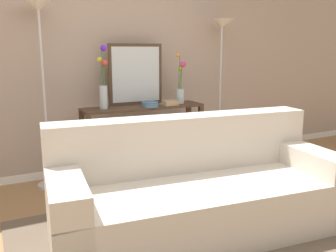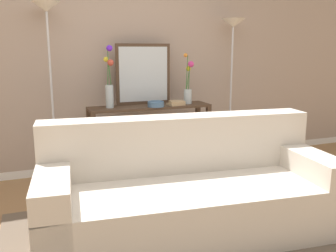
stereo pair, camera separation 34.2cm
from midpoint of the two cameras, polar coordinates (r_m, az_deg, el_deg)
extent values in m
cube|color=#9E754C|center=(2.81, 6.07, -18.64)|extent=(16.00, 16.00, 0.02)
cube|color=white|center=(4.56, -5.67, -5.68)|extent=(12.00, 0.15, 0.09)
cube|color=tan|center=(4.35, -6.06, 12.48)|extent=(12.00, 0.14, 2.75)
cube|color=brown|center=(2.92, 7.84, -17.09)|extent=(2.80, 1.91, 0.01)
cube|color=beige|center=(2.91, 6.99, -12.71)|extent=(2.33, 1.13, 0.42)
cube|color=beige|center=(3.04, 4.93, -2.72)|extent=(2.26, 0.49, 0.46)
cube|color=beige|center=(2.69, -13.81, -13.02)|extent=(0.33, 0.93, 0.60)
cube|color=beige|center=(3.36, 23.32, -8.52)|extent=(0.33, 0.93, 0.60)
cube|color=#473323|center=(4.11, -0.46, 3.01)|extent=(1.39, 0.34, 0.03)
cube|color=#473323|center=(4.25, -0.44, -5.49)|extent=(1.27, 0.29, 0.01)
cube|color=#473323|center=(3.87, -9.01, -3.71)|extent=(0.05, 0.05, 0.77)
cube|color=#473323|center=(4.33, 8.54, -2.02)|extent=(0.05, 0.05, 0.77)
cube|color=#473323|center=(4.15, -9.84, -2.69)|extent=(0.05, 0.05, 0.77)
cube|color=#473323|center=(4.58, 6.77, -1.21)|extent=(0.05, 0.05, 0.77)
cylinder|color=silver|center=(4.15, -14.68, -8.28)|extent=(0.26, 0.26, 0.02)
cylinder|color=silver|center=(3.94, -15.36, 4.00)|extent=(0.02, 0.02, 1.76)
cone|color=silver|center=(3.93, -16.14, 17.58)|extent=(0.28, 0.28, 0.10)
cylinder|color=silver|center=(4.84, 11.46, -5.24)|extent=(0.26, 0.26, 0.02)
cylinder|color=silver|center=(4.66, 11.89, 4.69)|extent=(0.02, 0.02, 1.66)
cone|color=silver|center=(4.64, 12.37, 15.52)|extent=(0.28, 0.28, 0.10)
cube|color=#473323|center=(4.19, -1.53, 8.10)|extent=(0.64, 0.02, 0.69)
cube|color=silver|center=(4.18, -1.48, 8.09)|extent=(0.57, 0.01, 0.62)
cylinder|color=silver|center=(3.95, -6.71, 4.61)|extent=(0.09, 0.09, 0.25)
cylinder|color=#3D7538|center=(3.92, -6.67, 8.11)|extent=(0.03, 0.02, 0.24)
sphere|color=#C24534|center=(3.90, -6.50, 9.84)|extent=(0.07, 0.07, 0.07)
cylinder|color=#3D7538|center=(3.94, -6.95, 8.36)|extent=(0.02, 0.02, 0.27)
sphere|color=yellow|center=(3.95, -7.22, 10.32)|extent=(0.06, 0.06, 0.06)
cylinder|color=#3D7538|center=(3.92, -6.73, 9.20)|extent=(0.04, 0.02, 0.39)
sphere|color=#6125E2|center=(3.89, -6.65, 12.02)|extent=(0.07, 0.07, 0.07)
cylinder|color=silver|center=(4.26, 5.42, 4.61)|extent=(0.09, 0.09, 0.17)
cylinder|color=#3D7538|center=(4.24, 5.33, 8.36)|extent=(0.03, 0.03, 0.39)
sphere|color=orange|center=(4.24, 5.13, 10.99)|extent=(0.05, 0.05, 0.05)
cylinder|color=#3D7538|center=(4.24, 5.66, 7.67)|extent=(0.01, 0.04, 0.29)
sphere|color=#DC3987|center=(4.24, 5.96, 9.61)|extent=(0.07, 0.07, 0.07)
cylinder|color=#3D7538|center=(4.25, 5.49, 7.34)|extent=(0.04, 0.02, 0.23)
sphere|color=yellow|center=(4.26, 5.54, 8.94)|extent=(0.06, 0.06, 0.06)
cylinder|color=#4C7093|center=(4.02, 0.52, 3.39)|extent=(0.18, 0.18, 0.05)
torus|color=#4C7093|center=(4.02, 0.52, 3.80)|extent=(0.18, 0.18, 0.01)
cube|color=tan|center=(4.14, 3.60, 3.41)|extent=(0.19, 0.17, 0.02)
cube|color=tan|center=(4.14, 3.78, 3.77)|extent=(0.17, 0.15, 0.03)
cube|color=#236033|center=(4.13, -7.67, -7.35)|extent=(0.04, 0.15, 0.13)
cube|color=maroon|center=(4.14, -7.18, -7.50)|extent=(0.03, 0.18, 0.10)
cube|color=navy|center=(4.15, -6.66, -7.32)|extent=(0.04, 0.17, 0.11)
cube|color=slate|center=(4.16, -5.98, -7.36)|extent=(0.05, 0.17, 0.10)
cube|color=tan|center=(4.17, -5.43, -7.19)|extent=(0.03, 0.16, 0.11)
cube|color=#BC3328|center=(4.18, -4.84, -7.24)|extent=(0.06, 0.16, 0.10)
cube|color=#2D2D33|center=(4.20, -4.08, -7.15)|extent=(0.06, 0.14, 0.10)
cube|color=#1E7075|center=(4.20, -3.50, -6.92)|extent=(0.03, 0.17, 0.12)
camera|label=1|loc=(0.17, -87.14, 0.60)|focal=38.90mm
camera|label=2|loc=(0.17, 92.86, -0.60)|focal=38.90mm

